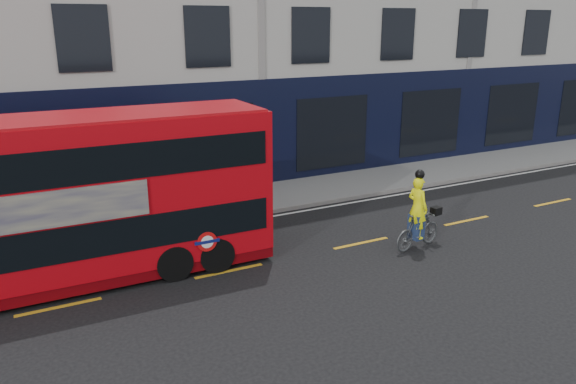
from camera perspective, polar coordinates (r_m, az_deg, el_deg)
ground at (r=14.93m, az=10.73°, el=-7.06°), size 120.00×120.00×0.00m
pavement at (r=20.06m, az=-0.72°, el=-0.27°), size 60.00×3.00×0.12m
kerb at (r=18.79m, az=1.35°, el=-1.46°), size 60.00×0.12×0.13m
road_edge_line at (r=18.56m, az=1.80°, el=-1.90°), size 58.00×0.10×0.01m
lane_dashes at (r=16.03m, az=7.43°, el=-5.16°), size 58.00×0.12×0.01m
bus at (r=13.90m, az=-22.08°, el=-0.90°), size 9.91×2.40×3.98m
cyclist at (r=15.70m, az=13.07°, el=-3.02°), size 1.74×0.75×2.25m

